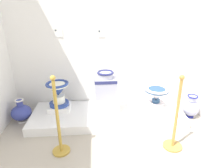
{
  "coord_description": "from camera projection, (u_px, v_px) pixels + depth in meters",
  "views": [
    {
      "loc": [
        1.45,
        -0.39,
        1.75
      ],
      "look_at": [
        1.69,
        2.47,
        0.62
      ],
      "focal_mm": 30.98,
      "sensor_mm": 36.0,
      "label": 1
    }
  ],
  "objects": [
    {
      "name": "stanchion_post_near_left",
      "position": [
        59.0,
        129.0,
        2.4
      ],
      "size": [
        0.23,
        0.23,
        1.05
      ],
      "color": "#B89137",
      "rests_on": "ground_plane"
    },
    {
      "name": "plinth_block_pale_glazed",
      "position": [
        60.0,
        108.0,
        3.26
      ],
      "size": [
        0.35,
        0.29,
        0.1
      ],
      "primitive_type": "cube",
      "color": "white",
      "rests_on": "display_platform"
    },
    {
      "name": "info_placard_second",
      "position": [
        101.0,
        33.0,
        3.21
      ],
      "size": [
        0.11,
        0.01,
        0.12
      ],
      "color": "white"
    },
    {
      "name": "decorative_vase_companion",
      "position": [
        191.0,
        107.0,
        3.28
      ],
      "size": [
        0.27,
        0.27,
        0.4
      ],
      "color": "navy",
      "rests_on": "ground_plane"
    },
    {
      "name": "antique_toilet_squat_floral",
      "position": [
        157.0,
        94.0,
        3.19
      ],
      "size": [
        0.41,
        0.41,
        0.3
      ],
      "color": "white",
      "rests_on": "plinth_block_squat_floral"
    },
    {
      "name": "decorative_vase_spare",
      "position": [
        21.0,
        112.0,
        3.16
      ],
      "size": [
        0.32,
        0.32,
        0.39
      ],
      "color": "white",
      "rests_on": "ground_plane"
    },
    {
      "name": "antique_toilet_pale_glazed",
      "position": [
        58.0,
        91.0,
        3.15
      ],
      "size": [
        0.37,
        0.37,
        0.4
      ],
      "color": "#274090",
      "rests_on": "plinth_block_pale_glazed"
    },
    {
      "name": "antique_toilet_broad_patterned",
      "position": [
        106.0,
        85.0,
        3.11
      ],
      "size": [
        0.35,
        0.27,
        0.46
      ],
      "color": "#B0B3CE",
      "rests_on": "plinth_block_broad_patterned"
    },
    {
      "name": "display_platform",
      "position": [
        108.0,
        115.0,
        3.27
      ],
      "size": [
        2.5,
        0.87,
        0.14
      ],
      "primitive_type": "cube",
      "color": "white",
      "rests_on": "ground_plane"
    },
    {
      "name": "wall_back",
      "position": [
        105.0,
        16.0,
        3.15
      ],
      "size": [
        3.43,
        0.06,
        3.27
      ],
      "primitive_type": "cube",
      "color": "white",
      "rests_on": "ground_plane"
    },
    {
      "name": "plinth_block_squat_floral",
      "position": [
        155.0,
        107.0,
        3.28
      ],
      "size": [
        0.37,
        0.35,
        0.1
      ],
      "primitive_type": "cube",
      "color": "white",
      "rests_on": "display_platform"
    },
    {
      "name": "info_placard_first",
      "position": [
        58.0,
        33.0,
        3.16
      ],
      "size": [
        0.13,
        0.01,
        0.13
      ],
      "color": "white"
    },
    {
      "name": "plinth_block_broad_patterned",
      "position": [
        106.0,
        104.0,
        3.24
      ],
      "size": [
        0.4,
        0.36,
        0.22
      ],
      "primitive_type": "cube",
      "color": "white",
      "rests_on": "display_platform"
    },
    {
      "name": "stanchion_post_near_right",
      "position": [
        175.0,
        127.0,
        2.51
      ],
      "size": [
        0.26,
        0.26,
        1.03
      ],
      "color": "#C38F43",
      "rests_on": "ground_plane"
    }
  ]
}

